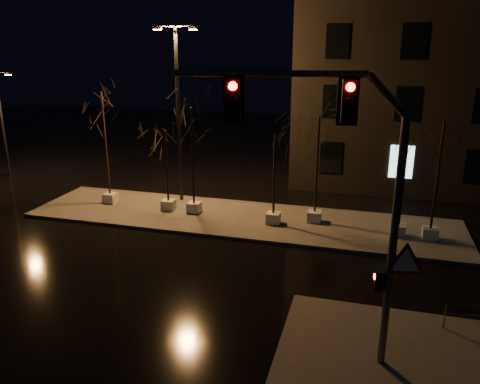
% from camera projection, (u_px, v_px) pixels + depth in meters
% --- Properties ---
extents(ground, '(90.00, 90.00, 0.00)m').
position_uv_depth(ground, '(198.00, 272.00, 18.52)').
color(ground, black).
rests_on(ground, ground).
extents(median, '(22.00, 5.00, 0.15)m').
position_uv_depth(median, '(239.00, 219.00, 24.01)').
color(median, '#4D4A45').
rests_on(median, ground).
extents(sidewalk_corner, '(7.00, 5.00, 0.15)m').
position_uv_depth(sidewalk_corner, '(402.00, 357.00, 13.36)').
color(sidewalk_corner, '#4D4A45').
rests_on(sidewalk_corner, ground).
extents(tree_0, '(1.80, 1.80, 6.29)m').
position_uv_depth(tree_0, '(103.00, 118.00, 24.81)').
color(tree_0, silver).
rests_on(tree_0, median).
extents(tree_1, '(1.80, 1.80, 4.44)m').
position_uv_depth(tree_1, '(166.00, 148.00, 24.09)').
color(tree_1, silver).
rests_on(tree_1, median).
extents(tree_2, '(1.80, 1.80, 5.65)m').
position_uv_depth(tree_2, '(192.00, 132.00, 23.42)').
color(tree_2, silver).
rests_on(tree_2, median).
extents(tree_3, '(1.80, 1.80, 4.55)m').
position_uv_depth(tree_3, '(275.00, 155.00, 22.16)').
color(tree_3, silver).
rests_on(tree_3, median).
extents(tree_4, '(1.80, 1.80, 5.38)m').
position_uv_depth(tree_4, '(318.00, 141.00, 22.20)').
color(tree_4, silver).
rests_on(tree_4, median).
extents(tree_5, '(1.80, 1.80, 4.84)m').
position_uv_depth(tree_5, '(406.00, 158.00, 20.58)').
color(tree_5, silver).
rests_on(tree_5, median).
extents(tree_6, '(1.80, 1.80, 5.61)m').
position_uv_depth(tree_6, '(441.00, 147.00, 19.99)').
color(tree_6, silver).
rests_on(tree_6, median).
extents(traffic_signal_mast, '(6.37, 1.20, 7.88)m').
position_uv_depth(traffic_signal_mast, '(347.00, 183.00, 11.60)').
color(traffic_signal_mast, '#55575C').
rests_on(traffic_signal_mast, sidewalk_corner).
extents(streetlight_main, '(2.35, 0.70, 9.43)m').
position_uv_depth(streetlight_main, '(178.00, 104.00, 25.11)').
color(streetlight_main, black).
rests_on(streetlight_main, median).
extents(streetlight_far, '(1.37, 0.24, 6.99)m').
position_uv_depth(streetlight_far, '(3.00, 120.00, 30.98)').
color(streetlight_far, black).
rests_on(streetlight_far, ground).
extents(guard_rail_a, '(2.00, 0.34, 0.87)m').
position_uv_depth(guard_rail_a, '(479.00, 314.00, 14.32)').
color(guard_rail_a, '#55575C').
rests_on(guard_rail_a, sidewalk_corner).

